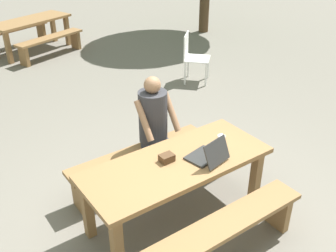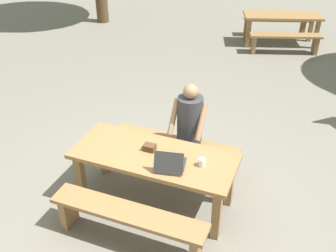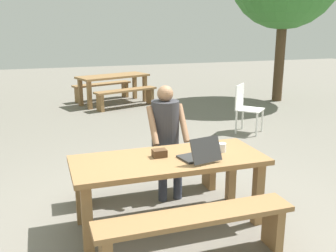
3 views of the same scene
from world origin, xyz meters
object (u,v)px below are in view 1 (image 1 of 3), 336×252
(picnic_table_front, at_px, (177,170))
(plastic_chair, at_px, (193,56))
(laptop, at_px, (208,155))
(person_seated, at_px, (155,123))
(small_pouch, at_px, (167,158))
(picnic_table_mid, at_px, (30,25))
(coffee_mug, at_px, (221,139))

(picnic_table_front, height_order, plastic_chair, plastic_chair)
(laptop, bearing_deg, plastic_chair, -137.88)
(person_seated, relative_size, plastic_chair, 1.46)
(small_pouch, xyz_separation_m, plastic_chair, (2.50, 2.71, -0.26))
(laptop, relative_size, picnic_table_mid, 0.20)
(small_pouch, relative_size, person_seated, 0.10)
(plastic_chair, bearing_deg, picnic_table_mid, 74.63)
(picnic_table_front, bearing_deg, person_seated, 74.05)
(laptop, relative_size, small_pouch, 2.84)
(laptop, distance_m, coffee_mug, 0.35)
(person_seated, xyz_separation_m, picnic_table_mid, (0.42, 5.51, -0.16))
(person_seated, distance_m, plastic_chair, 3.09)
(plastic_chair, bearing_deg, person_seated, 179.74)
(picnic_table_front, distance_m, small_pouch, 0.17)
(picnic_table_front, relative_size, picnic_table_mid, 0.99)
(person_seated, relative_size, picnic_table_mid, 0.69)
(small_pouch, bearing_deg, picnic_table_front, -36.49)
(small_pouch, distance_m, picnic_table_mid, 6.15)
(laptop, height_order, picnic_table_mid, laptop)
(small_pouch, distance_m, plastic_chair, 3.70)
(person_seated, xyz_separation_m, plastic_chair, (2.24, 2.11, -0.28))
(person_seated, bearing_deg, picnic_table_front, -105.95)
(person_seated, height_order, plastic_chair, person_seated)
(laptop, bearing_deg, picnic_table_front, -42.53)
(coffee_mug, height_order, plastic_chair, plastic_chair)
(picnic_table_mid, bearing_deg, plastic_chair, -80.36)
(coffee_mug, distance_m, picnic_table_mid, 6.17)
(small_pouch, height_order, person_seated, person_seated)
(picnic_table_front, distance_m, coffee_mug, 0.59)
(picnic_table_front, height_order, coffee_mug, coffee_mug)
(picnic_table_front, xyz_separation_m, small_pouch, (-0.08, 0.06, 0.14))
(coffee_mug, bearing_deg, plastic_chair, 56.16)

